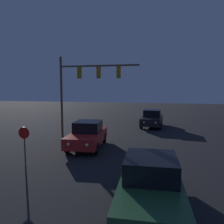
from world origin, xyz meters
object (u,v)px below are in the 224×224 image
(car_mid, at_px, (88,135))
(car_far, at_px, (152,118))
(car_near, at_px, (151,185))
(traffic_signal_mast, at_px, (83,82))
(stop_sign, at_px, (24,140))

(car_mid, bearing_deg, car_far, -118.55)
(car_mid, xyz_separation_m, car_far, (4.02, 9.02, 0.00))
(car_near, height_order, traffic_signal_mast, traffic_signal_mast)
(car_mid, relative_size, car_far, 1.01)
(car_far, distance_m, traffic_signal_mast, 8.99)
(traffic_signal_mast, bearing_deg, car_far, 50.22)
(traffic_signal_mast, bearing_deg, stop_sign, -96.03)
(car_mid, distance_m, stop_sign, 4.64)
(car_far, distance_m, stop_sign, 14.50)
(car_far, height_order, stop_sign, stop_sign)
(car_far, relative_size, stop_sign, 2.31)
(car_mid, height_order, traffic_signal_mast, traffic_signal_mast)
(car_mid, relative_size, traffic_signal_mast, 0.73)
(car_mid, xyz_separation_m, stop_sign, (-1.96, -4.17, 0.54))
(traffic_signal_mast, bearing_deg, car_near, -59.26)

